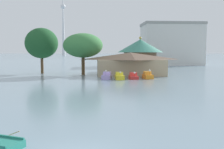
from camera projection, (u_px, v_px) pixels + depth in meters
name	position (u px, v px, depth m)	size (l,w,h in m)	color
pedal_boat_lavender	(107.00, 76.00, 46.93)	(2.12, 2.64, 1.76)	#B299D8
pedal_boat_yellow	(119.00, 77.00, 46.37)	(1.57, 2.75, 1.53)	yellow
pedal_boat_red	(133.00, 76.00, 47.35)	(1.64, 2.47, 1.41)	red
pedal_boat_orange	(148.00, 76.00, 47.57)	(1.81, 2.51, 1.78)	orange
boathouse	(130.00, 63.00, 54.47)	(15.10, 9.09, 4.89)	tan
green_roof_pavilion	(140.00, 53.00, 67.39)	(11.97, 11.97, 9.01)	brown
shoreline_tree_tall_left	(42.00, 43.00, 58.75)	(7.49, 7.49, 10.49)	brown
shoreline_tree_mid	(83.00, 46.00, 55.70)	(8.63, 8.63, 9.05)	brown
background_building_block	(171.00, 44.00, 99.47)	(22.71, 13.01, 16.17)	silver
distant_broadcast_tower	(63.00, 19.00, 411.53)	(7.73, 7.73, 133.22)	silver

